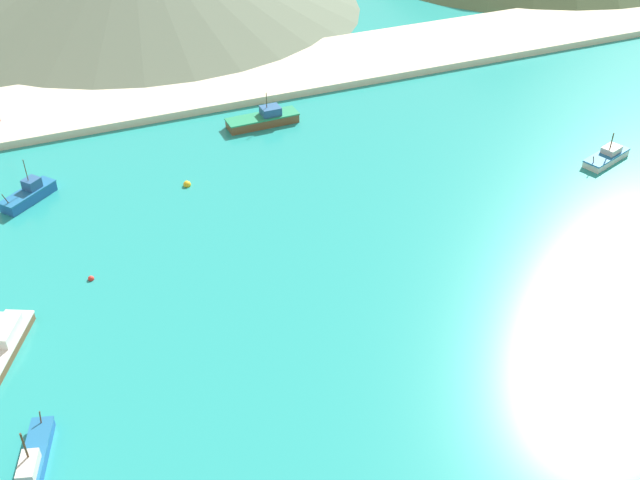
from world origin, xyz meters
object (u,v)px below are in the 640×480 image
fishing_boat_2 (3,343)px  buoy_1 (187,185)px  fishing_boat_7 (29,194)px  fishing_boat_1 (264,119)px  buoy_0 (91,279)px  fishing_boat_3 (607,156)px  fishing_boat_9 (33,464)px

fishing_boat_2 → buoy_1: 34.09m
fishing_boat_2 → fishing_boat_7: 28.16m
fishing_boat_1 → buoy_1: bearing=-140.0°
fishing_boat_7 → buoy_1: 20.11m
buoy_0 → buoy_1: bearing=45.8°
fishing_boat_2 → fishing_boat_3: bearing=5.1°
fishing_boat_1 → fishing_boat_3: (40.69, -29.06, -0.23)m
buoy_0 → buoy_1: buoy_1 is taller
fishing_boat_9 → buoy_0: 25.70m
fishing_boat_9 → buoy_1: fishing_boat_9 is taller
fishing_boat_7 → fishing_boat_9: 44.11m
fishing_boat_1 → fishing_boat_2: fishing_boat_1 is taller
fishing_boat_1 → fishing_boat_7: bearing=-166.2°
fishing_boat_2 → buoy_1: (24.76, 23.43, -0.66)m
fishing_boat_9 → fishing_boat_2: bearing=94.6°
fishing_boat_1 → buoy_0: 41.48m
fishing_boat_2 → buoy_1: bearing=43.4°
fishing_boat_1 → buoy_1: 20.03m
fishing_boat_3 → fishing_boat_2: bearing=-174.9°
fishing_boat_3 → buoy_1: bearing=163.9°
fishing_boat_3 → fishing_boat_1: bearing=144.5°
fishing_boat_3 → buoy_1: (-56.01, 16.19, -0.53)m
fishing_boat_2 → fishing_boat_1: bearing=42.2°
fishing_boat_3 → fishing_boat_7: (-75.65, 20.45, 0.25)m
fishing_boat_1 → buoy_0: bearing=-137.0°
fishing_boat_9 → buoy_0: fishing_boat_9 is taller
fishing_boat_1 → buoy_1: (-15.32, -12.88, -0.75)m
fishing_boat_7 → fishing_boat_9: fishing_boat_7 is taller
fishing_boat_7 → buoy_1: size_ratio=7.30×
fishing_boat_2 → buoy_1: fishing_boat_2 is taller
buoy_1 → buoy_0: bearing=-134.2°
fishing_boat_7 → buoy_0: (4.64, -19.68, -0.83)m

